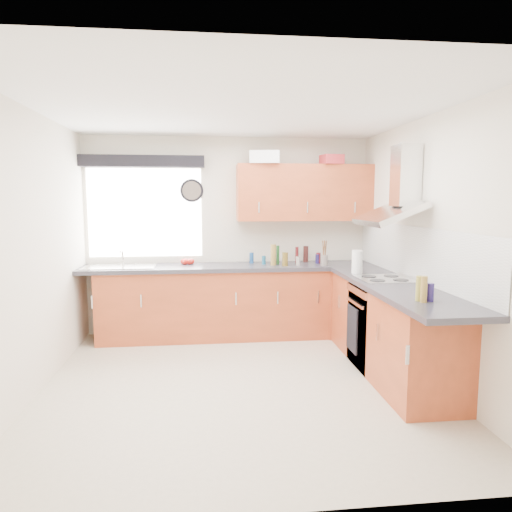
{
  "coord_description": "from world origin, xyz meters",
  "views": [
    {
      "loc": [
        -0.29,
        -4.08,
        1.72
      ],
      "look_at": [
        0.25,
        0.85,
        1.1
      ],
      "focal_mm": 32.0,
      "sensor_mm": 36.0,
      "label": 1
    }
  ],
  "objects": [
    {
      "name": "ground_plane",
      "position": [
        0.0,
        0.0,
        0.0
      ],
      "size": [
        3.6,
        3.6,
        0.0
      ],
      "primitive_type": "plane",
      "color": "beige"
    },
    {
      "name": "ceiling",
      "position": [
        0.0,
        0.0,
        2.5
      ],
      "size": [
        3.6,
        3.6,
        0.02
      ],
      "primitive_type": "cube",
      "color": "white",
      "rests_on": "wall_back"
    },
    {
      "name": "wall_back",
      "position": [
        0.0,
        1.8,
        1.25
      ],
      "size": [
        3.6,
        0.02,
        2.5
      ],
      "primitive_type": "cube",
      "color": "silver",
      "rests_on": "ground_plane"
    },
    {
      "name": "wall_front",
      "position": [
        0.0,
        -1.8,
        1.25
      ],
      "size": [
        3.6,
        0.02,
        2.5
      ],
      "primitive_type": "cube",
      "color": "silver",
      "rests_on": "ground_plane"
    },
    {
      "name": "wall_left",
      "position": [
        -1.8,
        0.0,
        1.25
      ],
      "size": [
        0.02,
        3.6,
        2.5
      ],
      "primitive_type": "cube",
      "color": "silver",
      "rests_on": "ground_plane"
    },
    {
      "name": "wall_right",
      "position": [
        1.8,
        0.0,
        1.25
      ],
      "size": [
        0.02,
        3.6,
        2.5
      ],
      "primitive_type": "cube",
      "color": "silver",
      "rests_on": "ground_plane"
    },
    {
      "name": "window",
      "position": [
        -1.05,
        1.79,
        1.55
      ],
      "size": [
        1.4,
        0.02,
        1.1
      ],
      "primitive_type": "cube",
      "color": "white",
      "rests_on": "wall_back"
    },
    {
      "name": "window_blind",
      "position": [
        -1.05,
        1.7,
        2.18
      ],
      "size": [
        1.5,
        0.18,
        0.14
      ],
      "primitive_type": "cube",
      "color": "black",
      "rests_on": "wall_back"
    },
    {
      "name": "splashback",
      "position": [
        1.79,
        0.3,
        1.18
      ],
      "size": [
        0.01,
        3.0,
        0.54
      ],
      "primitive_type": "cube",
      "color": "white",
      "rests_on": "wall_right"
    },
    {
      "name": "base_cab_back",
      "position": [
        -0.1,
        1.51,
        0.43
      ],
      "size": [
        3.0,
        0.58,
        0.86
      ],
      "primitive_type": "cube",
      "color": "#993E1F",
      "rests_on": "ground_plane"
    },
    {
      "name": "base_cab_corner",
      "position": [
        1.5,
        1.5,
        0.43
      ],
      "size": [
        0.6,
        0.6,
        0.86
      ],
      "primitive_type": "cube",
      "color": "#993E1F",
      "rests_on": "ground_plane"
    },
    {
      "name": "base_cab_right",
      "position": [
        1.51,
        0.15,
        0.43
      ],
      "size": [
        0.58,
        2.1,
        0.86
      ],
      "primitive_type": "cube",
      "color": "#993E1F",
      "rests_on": "ground_plane"
    },
    {
      "name": "worktop_back",
      "position": [
        0.0,
        1.5,
        0.89
      ],
      "size": [
        3.6,
        0.62,
        0.05
      ],
      "primitive_type": "cube",
      "color": "#2B2930",
      "rests_on": "base_cab_back"
    },
    {
      "name": "worktop_right",
      "position": [
        1.5,
        0.0,
        0.89
      ],
      "size": [
        0.62,
        2.42,
        0.05
      ],
      "primitive_type": "cube",
      "color": "#2B2930",
      "rests_on": "base_cab_right"
    },
    {
      "name": "sink",
      "position": [
        -1.33,
        1.5,
        0.95
      ],
      "size": [
        0.84,
        0.46,
        0.1
      ],
      "primitive_type": null,
      "color": "silver",
      "rests_on": "worktop_back"
    },
    {
      "name": "oven",
      "position": [
        1.5,
        0.3,
        0.42
      ],
      "size": [
        0.56,
        0.58,
        0.85
      ],
      "primitive_type": "cube",
      "color": "black",
      "rests_on": "ground_plane"
    },
    {
      "name": "hob_plate",
      "position": [
        1.5,
        0.3,
        0.92
      ],
      "size": [
        0.52,
        0.52,
        0.01
      ],
      "primitive_type": "cube",
      "color": "silver",
      "rests_on": "worktop_right"
    },
    {
      "name": "extractor_hood",
      "position": [
        1.6,
        0.3,
        1.77
      ],
      "size": [
        0.52,
        0.78,
        0.66
      ],
      "primitive_type": null,
      "color": "silver",
      "rests_on": "wall_right"
    },
    {
      "name": "upper_cabinets",
      "position": [
        0.95,
        1.62,
        1.8
      ],
      "size": [
        1.7,
        0.35,
        0.7
      ],
      "primitive_type": "cube",
      "color": "#993E1F",
      "rests_on": "wall_back"
    },
    {
      "name": "washing_machine",
      "position": [
        -0.15,
        1.52,
        0.38
      ],
      "size": [
        0.61,
        0.59,
        0.77
      ],
      "primitive_type": "cube",
      "rotation": [
        0.0,
        0.0,
        -0.18
      ],
      "color": "white",
      "rests_on": "ground_plane"
    },
    {
      "name": "wall_clock",
      "position": [
        -0.46,
        1.78,
        1.83
      ],
      "size": [
        0.29,
        0.04,
        0.29
      ],
      "primitive_type": "cylinder",
      "rotation": [
        1.57,
        0.0,
        0.0
      ],
      "color": "black",
      "rests_on": "wall_back"
    },
    {
      "name": "casserole",
      "position": [
        0.43,
        1.52,
        2.22
      ],
      "size": [
        0.4,
        0.32,
        0.15
      ],
      "primitive_type": "cube",
      "rotation": [
        0.0,
        0.0,
        -0.19
      ],
      "color": "white",
      "rests_on": "upper_cabinets"
    },
    {
      "name": "storage_box",
      "position": [
        1.27,
        1.52,
        2.21
      ],
      "size": [
        0.28,
        0.25,
        0.11
      ],
      "primitive_type": "cube",
      "rotation": [
        0.0,
        0.0,
        0.17
      ],
      "color": "#AD282D",
      "rests_on": "upper_cabinets"
    },
    {
      "name": "utensil_pot",
      "position": [
        1.15,
        1.35,
        0.97
      ],
      "size": [
        0.11,
        0.11,
        0.13
      ],
      "primitive_type": "cylinder",
      "rotation": [
        0.0,
        0.0,
        0.23
      ],
      "color": "slate",
      "rests_on": "worktop_back"
    },
    {
      "name": "kitchen_roll",
      "position": [
        1.35,
        0.71,
        1.04
      ],
      "size": [
        0.12,
        0.12,
        0.26
      ],
      "primitive_type": "cylinder",
      "rotation": [
        0.0,
        0.0,
        0.02
      ],
      "color": "white",
      "rests_on": "worktop_right"
    },
    {
      "name": "tomato_cluster",
      "position": [
        -0.53,
        1.65,
        0.94
      ],
      "size": [
        0.16,
        0.16,
        0.07
      ],
      "primitive_type": null,
      "rotation": [
        0.0,
        0.0,
        -0.1
      ],
      "color": "red",
      "rests_on": "worktop_back"
    },
    {
      "name": "jar_0",
      "position": [
        0.42,
        1.53,
        0.96
      ],
      "size": [
        0.05,
        0.05,
        0.11
      ],
      "primitive_type": "cylinder",
      "color": "navy",
      "rests_on": "worktop_back"
    },
    {
      "name": "jar_1",
      "position": [
        0.28,
        1.65,
        0.98
      ],
      "size": [
        0.05,
        0.05,
        0.14
      ],
      "primitive_type": "cylinder",
      "color": "navy",
      "rests_on": "worktop_back"
    },
    {
      "name": "jar_2",
      "position": [
        0.53,
        1.43,
        1.04
      ],
      "size": [
        0.07,
        0.07,
        0.26
      ],
      "primitive_type": "cylinder",
      "color": "olive",
      "rests_on": "worktop_back"
    },
    {
      "name": "jar_3",
      "position": [
        0.66,
        1.36,
        0.99
      ],
      "size": [
        0.07,
        0.07,
        0.17
      ],
      "primitive_type": "cylinder",
      "color": "brown",
      "rests_on": "worktop_back"
    },
    {
      "name": "jar_4",
      "position": [
        1.13,
        1.55,
        0.98
      ],
      "size": [
        0.06,
        0.06,
        0.13
      ],
      "primitive_type": "cylinder",
      "color": "maroon",
      "rests_on": "worktop_back"
    },
    {
      "name": "jar_5",
      "position": [
        1.11,
        1.54,
        0.97
      ],
      "size": [
        0.05,
        0.05,
        0.12
      ],
      "primitive_type": "cylinder",
      "color": "#1E1549",
      "rests_on": "worktop_back"
    },
    {
      "name": "jar_6",
      "position": [
        0.99,
        1.67,
        1.01
      ],
      "size": [
        0.06,
        0.06,
        0.21
      ],
      "primitive_type": "cylinder",
      "color": "#361513",
      "rests_on": "worktop_back"
    },
    {
      "name": "jar_7",
      "position": [
        0.6,
        1.51,
        1.03
      ],
      "size": [
        0.04,
        0.04,
        0.23
      ],
      "primitive_type": "cylinder",
      "color": "#1A4A1C",
      "rests_on": "worktop_back"
    },
    {
      "name": "jar_8",
      "position": [
        0.86,
        1.63,
        1.01
      ],
      "size": [
        0.04,
        0.04,
        0.2
      ],
      "primitive_type": "cylinder",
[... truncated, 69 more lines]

